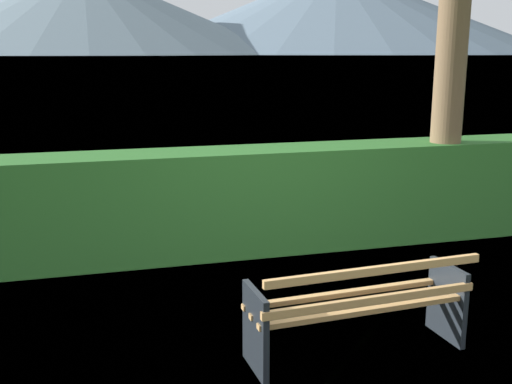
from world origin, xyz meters
name	(u,v)px	position (x,y,z in m)	size (l,w,h in m)	color
ground_plane	(354,351)	(0.00, 0.00, 0.00)	(1400.00, 1400.00, 0.00)	#567A38
water_surface	(90,57)	(0.00, 306.88, 0.00)	(620.00, 620.00, 0.00)	#6B8EA3
park_bench	(359,307)	(0.00, -0.06, 0.43)	(1.89, 0.69, 0.87)	tan
hedge_row	(261,199)	(0.00, 2.89, 0.65)	(13.00, 0.80, 1.30)	#2D6B28
distant_hills	(144,13)	(50.34, 569.36, 35.79)	(868.53, 413.77, 82.54)	slate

